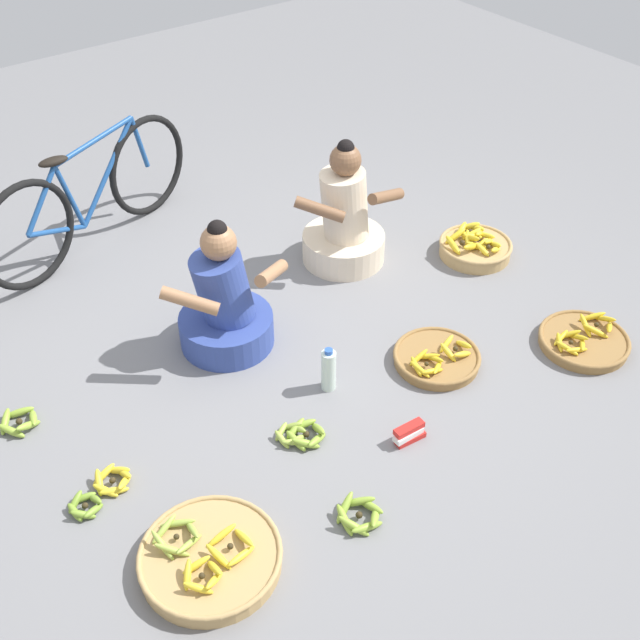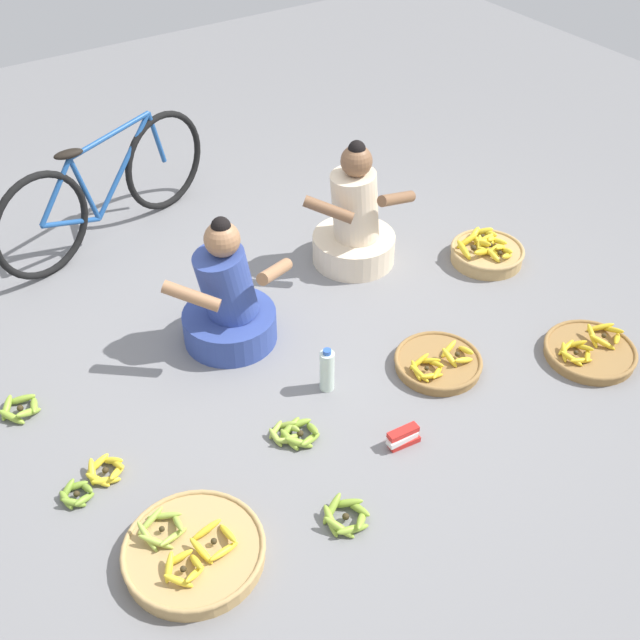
% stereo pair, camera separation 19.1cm
% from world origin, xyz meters
% --- Properties ---
extents(ground_plane, '(10.00, 10.00, 0.00)m').
position_xyz_m(ground_plane, '(0.00, 0.00, 0.00)').
color(ground_plane, slate).
extents(vendor_woman_front, '(0.75, 0.52, 0.79)m').
position_xyz_m(vendor_woman_front, '(-0.27, 0.30, 0.25)').
color(vendor_woman_front, '#334793').
rests_on(vendor_woman_front, ground).
extents(vendor_woman_behind, '(0.70, 0.52, 0.83)m').
position_xyz_m(vendor_woman_behind, '(0.75, 0.55, 0.27)').
color(vendor_woman_behind, beige).
rests_on(vendor_woman_behind, ground).
extents(bicycle_leaning, '(1.61, 0.63, 0.73)m').
position_xyz_m(bicycle_leaning, '(-0.43, 1.64, 0.36)').
color(bicycle_leaning, black).
rests_on(bicycle_leaning, ground).
extents(banana_basket_front_right, '(0.47, 0.47, 0.12)m').
position_xyz_m(banana_basket_front_right, '(0.54, -0.53, 0.04)').
color(banana_basket_front_right, olive).
rests_on(banana_basket_front_right, ground).
extents(banana_basket_front_left, '(0.47, 0.47, 0.17)m').
position_xyz_m(banana_basket_front_left, '(1.45, 0.09, 0.06)').
color(banana_basket_front_left, tan).
rests_on(banana_basket_front_left, ground).
extents(banana_basket_mid_right, '(0.61, 0.61, 0.15)m').
position_xyz_m(banana_basket_mid_right, '(-1.08, -0.89, 0.05)').
color(banana_basket_mid_right, tan).
rests_on(banana_basket_mid_right, ground).
extents(banana_basket_front_center, '(0.50, 0.50, 0.13)m').
position_xyz_m(banana_basket_front_center, '(1.30, -0.91, 0.04)').
color(banana_basket_front_center, olive).
rests_on(banana_basket_front_center, ground).
extents(loose_bananas_back_right, '(0.35, 0.25, 0.09)m').
position_xyz_m(loose_bananas_back_right, '(-1.29, -0.27, 0.03)').
color(loose_bananas_back_right, olive).
rests_on(loose_bananas_back_right, ground).
extents(loose_bananas_mid_left, '(0.24, 0.24, 0.09)m').
position_xyz_m(loose_bananas_mid_left, '(-0.37, -0.54, 0.03)').
color(loose_bananas_mid_left, '#8CAD38').
rests_on(loose_bananas_mid_left, ground).
extents(loose_bananas_near_bicycle, '(0.22, 0.23, 0.10)m').
position_xyz_m(loose_bananas_near_bicycle, '(-1.44, 0.36, 0.03)').
color(loose_bananas_near_bicycle, '#8CAD38').
rests_on(loose_bananas_near_bicycle, ground).
extents(loose_bananas_back_left, '(0.24, 0.24, 0.10)m').
position_xyz_m(loose_bananas_back_left, '(-0.44, -1.08, 0.03)').
color(loose_bananas_back_left, '#8CAD38').
rests_on(loose_bananas_back_left, ground).
extents(water_bottle, '(0.08, 0.08, 0.26)m').
position_xyz_m(water_bottle, '(-0.04, -0.33, 0.12)').
color(water_bottle, silver).
rests_on(water_bottle, ground).
extents(packet_carton_stack, '(0.17, 0.07, 0.09)m').
position_xyz_m(packet_carton_stack, '(0.05, -0.86, 0.04)').
color(packet_carton_stack, red).
rests_on(packet_carton_stack, ground).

